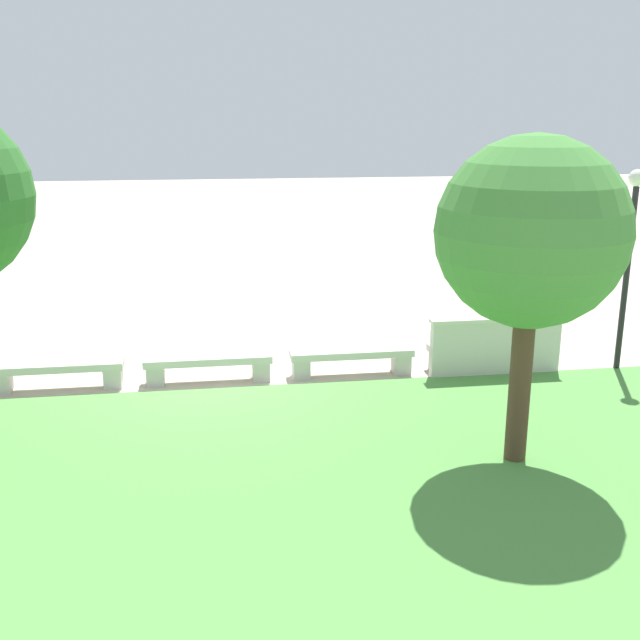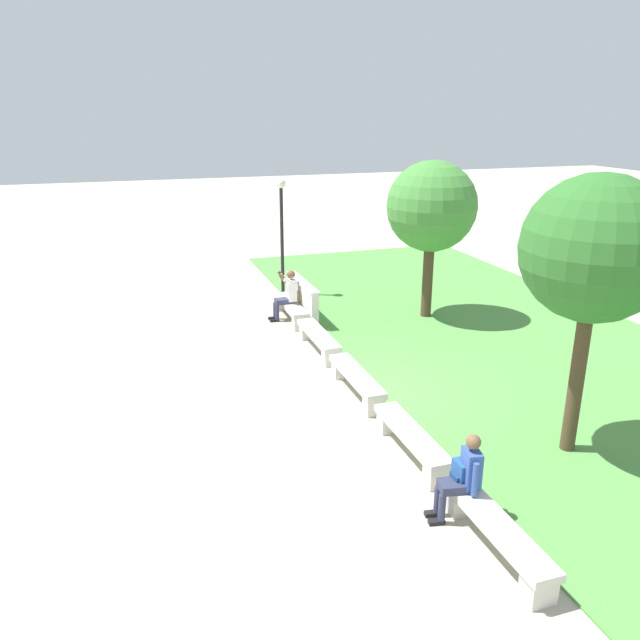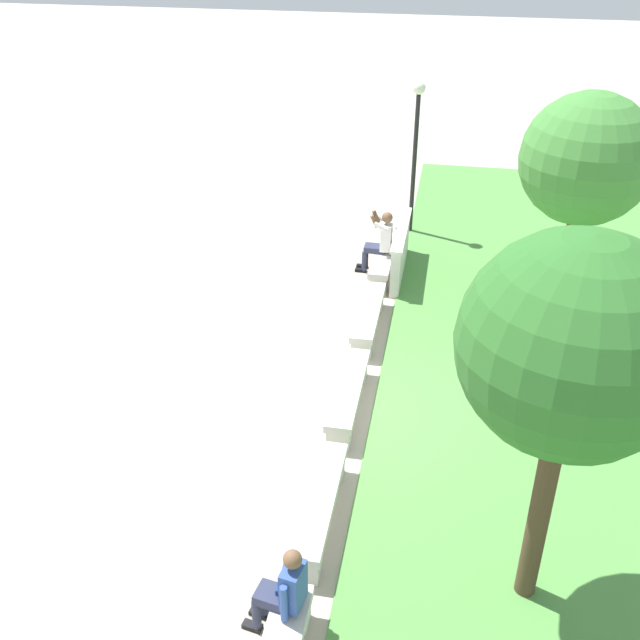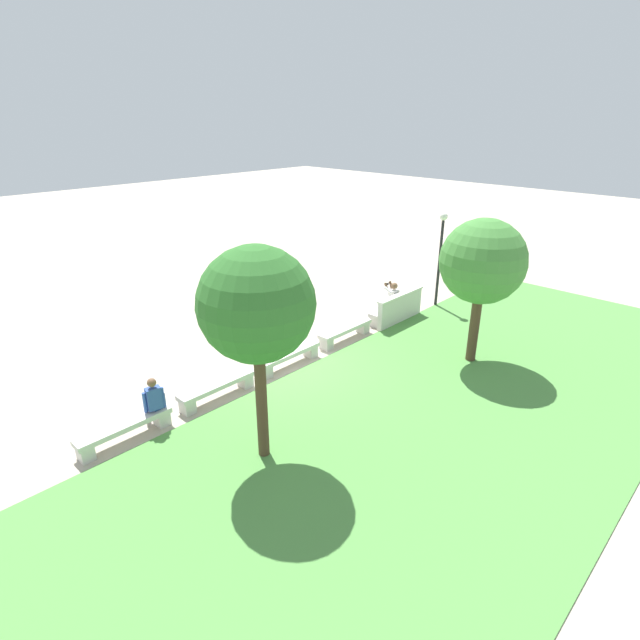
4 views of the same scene
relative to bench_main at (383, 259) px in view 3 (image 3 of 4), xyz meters
The scene contains 12 objects.
ground_plane 4.80m from the bench_main, ahead, with size 80.00×80.00×0.00m, color #B2A593.
bench_main is the anchor object (origin of this frame).
bench_near 2.40m from the bench_main, ahead, with size 2.09×0.40×0.45m.
bench_mid 4.79m from the bench_main, ahead, with size 2.09×0.40×0.45m.
bench_far 7.19m from the bench_main, ahead, with size 2.09×0.40×0.45m.
backrest_wall_with_plaque 0.40m from the bench_main, 90.00° to the left, with size 2.29×0.24×1.01m.
person_photographer 0.44m from the bench_main, 107.08° to the right, with size 0.47×0.72×1.32m.
person_distant 8.85m from the bench_main, ahead, with size 0.47×0.71×1.26m.
backpack 8.76m from the bench_main, ahead, with size 0.28×0.24×0.43m.
tree_behind_wall 4.46m from the bench_main, 75.07° to the left, with size 2.29×2.29×4.08m.
tree_left_background 8.75m from the bench_main, 17.81° to the left, with size 2.21×2.21×4.45m.
lamp_post 2.98m from the bench_main, behind, with size 0.28×0.28×3.42m.
Camera 3 is at (9.18, 1.28, 7.04)m, focal length 42.00 mm.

